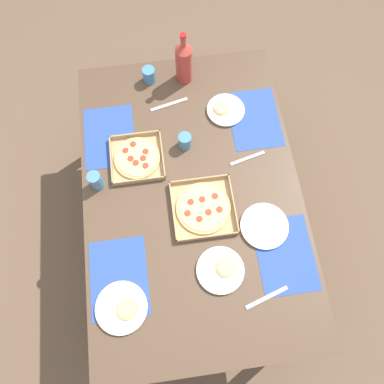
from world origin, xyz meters
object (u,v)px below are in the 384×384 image
Objects in this scene: plate_far_right at (122,308)px; pizza_box_corner_left at (203,208)px; plate_near_left at (264,226)px; plate_middle at (225,110)px; cup_spare at (149,75)px; soda_bottle at (184,62)px; cup_clear_left at (96,181)px; pizza_box_edge_far at (137,158)px; plate_near_right at (221,270)px; cup_red at (185,141)px.

pizza_box_corner_left is at bearing -46.04° from plate_far_right.
pizza_box_corner_left is 1.30× the size of plate_near_left.
plate_middle is 0.46m from cup_spare.
cup_clear_left is at bearing 138.79° from soda_bottle.
cup_spare is at bearing -13.05° from pizza_box_edge_far.
plate_far_right is at bearing -172.82° from cup_clear_left.
soda_bottle is 0.77m from cup_clear_left.
plate_near_right is 0.73m from cup_clear_left.
pizza_box_corner_left is 0.43m from pizza_box_edge_far.
pizza_box_corner_left is at bearing 159.55° from plate_middle.
plate_near_right is 2.52× the size of cup_spare.
plate_near_left is 0.99× the size of plate_far_right.
plate_near_left is 0.30m from plate_near_right.
pizza_box_edge_far is 0.26m from cup_red.
plate_near_left is 0.58m from cup_red.
cup_red is (-0.42, 0.05, -0.09)m from soda_bottle.
soda_bottle reaches higher than plate_middle.
plate_near_left is 1.05× the size of plate_near_right.
plate_middle is at bearing -33.49° from plate_far_right.
plate_near_left is (-0.44, -0.57, -0.00)m from pizza_box_edge_far.
plate_middle and plate_near_right have the same top height.
pizza_box_corner_left is 1.13× the size of pizza_box_edge_far.
pizza_box_edge_far is at bearing 52.33° from plate_near_left.
pizza_box_edge_far is (0.31, 0.29, 0.00)m from pizza_box_corner_left.
plate_middle is at bearing 6.61° from plate_near_left.
cup_spare is (1.09, 0.22, 0.03)m from plate_near_right.
cup_red reaches higher than plate_near_left.
soda_bottle reaches higher than plate_far_right.
pizza_box_corner_left reaches higher than plate_near_left.
soda_bottle is 0.43m from cup_red.
soda_bottle reaches higher than plate_near_left.
pizza_box_edge_far reaches higher than plate_near_right.
plate_middle is (0.93, -0.62, 0.00)m from plate_far_right.
pizza_box_edge_far is at bearing 43.46° from pizza_box_corner_left.
pizza_box_corner_left is 0.30m from plate_near_left.
pizza_box_edge_far is 0.49m from cup_spare.
cup_spare reaches higher than plate_near_left.
cup_spare is (1.19, -0.24, 0.03)m from plate_far_right.
pizza_box_edge_far is 0.54m from plate_middle.
soda_bottle is 3.72× the size of cup_spare.
cup_red is at bearing -79.44° from pizza_box_edge_far.
cup_red is (0.66, 0.08, 0.03)m from plate_near_right.
cup_red reaches higher than plate_near_right.
soda_bottle reaches higher than cup_red.
plate_far_right is at bearing 102.73° from plate_near_right.
plate_near_right is 1.11m from cup_spare.
cup_clear_left is at bearing 115.69° from plate_middle.
plate_middle is 2.38× the size of cup_red.
plate_near_right is at bearing -173.33° from pizza_box_corner_left.
plate_near_left is 1.02m from cup_spare.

